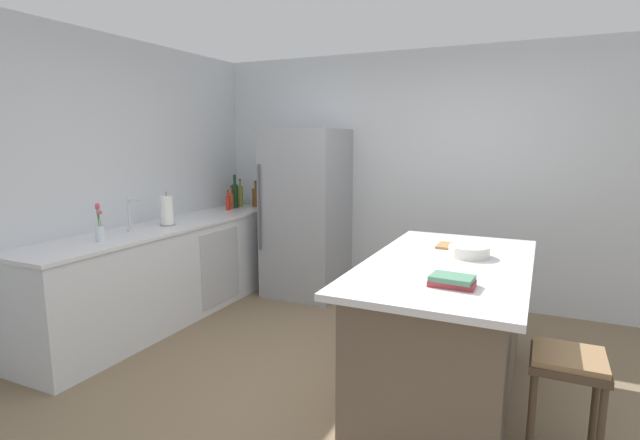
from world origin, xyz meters
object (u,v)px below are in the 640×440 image
refrigerator (306,213)px  whiskey_bottle (256,197)px  cookbook_stack (452,281)px  cutting_board (458,247)px  vinegar_bottle (231,200)px  flower_vase (100,229)px  bar_stool (567,375)px  olive_oil_bottle (240,196)px  mixing_bowl (469,251)px  hot_sauce_bottle (228,203)px  wine_bottle (235,195)px  sink_faucet (130,214)px  kitchen_island (445,327)px  paper_towel_roll (167,211)px

refrigerator → whiskey_bottle: bearing=167.5°
cookbook_stack → cutting_board: 0.97m
vinegar_bottle → cookbook_stack: 3.42m
flower_vase → vinegar_bottle: bearing=93.3°
bar_stool → vinegar_bottle: (-3.42, 1.95, 0.49)m
olive_oil_bottle → cutting_board: olive_oil_bottle is taller
bar_stool → refrigerator: bearing=140.7°
flower_vase → whiskey_bottle: 2.18m
whiskey_bottle → mixing_bowl: (2.65, -1.48, -0.08)m
flower_vase → cutting_board: (2.59, 0.95, -0.09)m
whiskey_bottle → olive_oil_bottle: (-0.16, -0.09, 0.01)m
hot_sauce_bottle → bar_stool: bearing=-28.5°
refrigerator → cookbook_stack: refrigerator is taller
olive_oil_bottle → hot_sauce_bottle: size_ratio=1.45×
hot_sauce_bottle → vinegar_bottle: bearing=106.8°
hot_sauce_bottle → cutting_board: hot_sauce_bottle is taller
wine_bottle → sink_faucet: bearing=-89.3°
hot_sauce_bottle → cookbook_stack: size_ratio=0.92×
kitchen_island → whiskey_bottle: size_ratio=6.31×
kitchen_island → mixing_bowl: 0.54m
cookbook_stack → bar_stool: bearing=-1.4°
flower_vase → wine_bottle: wine_bottle is taller
paper_towel_roll → cutting_board: paper_towel_roll is taller
cutting_board → refrigerator: bearing=149.1°
refrigerator → flower_vase: size_ratio=5.91×
refrigerator → bar_stool: refrigerator is taller
bar_stool → mixing_bowl: mixing_bowl is taller
hot_sauce_bottle → whiskey_bottle: bearing=71.5°
kitchen_island → mixing_bowl: (0.10, 0.21, 0.49)m
flower_vase → wine_bottle: (-0.11, 1.99, 0.05)m
paper_towel_roll → cutting_board: 2.62m
bar_stool → sink_faucet: bearing=172.6°
vinegar_bottle → cookbook_stack: size_ratio=1.08×
bar_stool → mixing_bowl: bearing=129.3°
whiskey_bottle → cookbook_stack: whiskey_bottle is taller
paper_towel_roll → vinegar_bottle: bearing=94.7°
wine_bottle → hot_sauce_bottle: size_ratio=1.71×
bar_stool → olive_oil_bottle: size_ratio=1.96×
bar_stool → hot_sauce_bottle: bearing=151.5°
bar_stool → whiskey_bottle: bearing=145.7°
cutting_board → cookbook_stack: bearing=-82.7°
hot_sauce_bottle → flower_vase: bearing=-87.5°
mixing_bowl → vinegar_bottle: bearing=156.8°
mixing_bowl → olive_oil_bottle: bearing=153.7°
refrigerator → olive_oil_bottle: (-0.91, 0.08, 0.13)m
wine_bottle → vinegar_bottle: 0.10m
paper_towel_roll → olive_oil_bottle: bearing=94.0°
sink_faucet → refrigerator: bearing=60.9°
refrigerator → vinegar_bottle: bearing=-173.4°
flower_vase → cutting_board: flower_vase is taller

